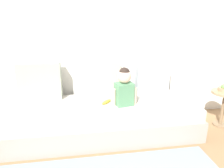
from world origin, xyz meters
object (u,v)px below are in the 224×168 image
at_px(throw_pillow_center, 98,79).
at_px(throw_pillow_right, 152,77).
at_px(throw_pillow_left, 40,81).
at_px(toddler, 124,86).
at_px(banana, 106,102).
at_px(couch, 101,119).
at_px(side_table, 224,100).

relative_size(throw_pillow_center, throw_pillow_right, 1.29).
height_order(throw_pillow_left, toddler, throw_pillow_left).
relative_size(toddler, banana, 2.71).
relative_size(couch, throw_pillow_left, 4.53).
height_order(throw_pillow_right, side_table, throw_pillow_right).
height_order(throw_pillow_left, banana, throw_pillow_left).
relative_size(couch, side_table, 4.87).
distance_m(couch, side_table, 1.65).
bearing_deg(throw_pillow_right, toddler, -142.44).
bearing_deg(couch, throw_pillow_left, 157.88).
bearing_deg(throw_pillow_left, toddler, -19.55).
height_order(couch, throw_pillow_center, throw_pillow_center).
bearing_deg(throw_pillow_right, throw_pillow_left, 180.00).
xyz_separation_m(throw_pillow_left, toddler, (1.01, -0.36, -0.01)).
bearing_deg(side_table, throw_pillow_left, 172.23).
xyz_separation_m(throw_pillow_center, throw_pillow_right, (0.74, 0.00, -0.01)).
height_order(throw_pillow_left, side_table, throw_pillow_left).
xyz_separation_m(throw_pillow_left, throw_pillow_right, (1.48, 0.00, -0.02)).
height_order(throw_pillow_center, banana, throw_pillow_center).
bearing_deg(throw_pillow_center, side_table, -11.20).
relative_size(banana, side_table, 0.35).
relative_size(throw_pillow_left, side_table, 1.08).
bearing_deg(side_table, banana, 178.60).
distance_m(couch, throw_pillow_center, 0.54).
relative_size(throw_pillow_center, side_table, 1.16).
bearing_deg(couch, side_table, -0.84).
height_order(throw_pillow_center, side_table, throw_pillow_center).
relative_size(throw_pillow_center, banana, 3.35).
xyz_separation_m(throw_pillow_right, side_table, (0.90, -0.32, -0.26)).
bearing_deg(throw_pillow_right, throw_pillow_center, 180.00).
bearing_deg(banana, throw_pillow_right, 23.13).
xyz_separation_m(toddler, side_table, (1.37, 0.03, -0.27)).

